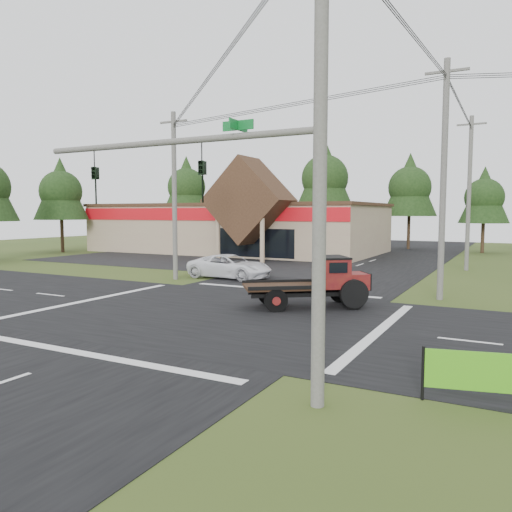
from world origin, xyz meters
The scene contains 19 objects.
ground centered at (0.00, 0.00, 0.00)m, with size 120.00×120.00×0.00m, color #344819.
road_ns centered at (0.00, 0.00, 0.01)m, with size 12.00×120.00×0.02m, color black.
road_ew centered at (0.00, 0.00, 0.01)m, with size 120.00×12.00×0.02m, color black.
parking_apron centered at (-14.00, 19.00, 0.01)m, with size 28.00×14.00×0.02m, color black.
cvs_building centered at (-15.70, 29.57, 2.78)m, with size 30.40×18.20×9.19m.
traffic_signal_mast centered at (5.82, -7.50, 4.43)m, with size 8.12×0.24×7.00m.
utility_pole_nr centered at (7.50, -7.50, 5.64)m, with size 2.00×0.30×11.00m.
utility_pole_nw centered at (-8.00, 8.00, 5.39)m, with size 2.00×0.30×10.50m.
utility_pole_ne centered at (8.00, 8.00, 5.89)m, with size 2.00×0.30×11.50m.
utility_pole_n centered at (8.00, 22.00, 5.74)m, with size 2.00×0.30×11.20m.
tree_row_a centered at (-30.00, 40.00, 8.05)m, with size 6.72×6.72×12.12m.
tree_row_b centered at (-20.00, 42.00, 6.70)m, with size 5.60×5.60×10.10m.
tree_row_c centered at (-10.00, 41.00, 8.72)m, with size 7.28×7.28×13.13m.
tree_row_d centered at (0.00, 42.00, 7.38)m, with size 6.16×6.16×11.11m.
tree_row_e centered at (8.00, 40.00, 6.03)m, with size 5.04×5.04×9.09m.
tree_side_w centered at (-32.00, 20.00, 6.70)m, with size 5.60×5.60×10.10m.
antique_flatbed_truck centered at (3.01, 3.12, 1.17)m, with size 2.13×5.58×2.33m, color #580C14, non-canonical shape.
roadside_banner centered at (11.23, -5.64, 0.62)m, with size 3.66×0.11×1.25m, color #47A215, non-canonical shape.
white_pickup centered at (-5.21, 10.12, 0.77)m, with size 2.56×5.55×1.54m, color white.
Camera 1 is at (11.27, -17.59, 4.26)m, focal length 35.00 mm.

